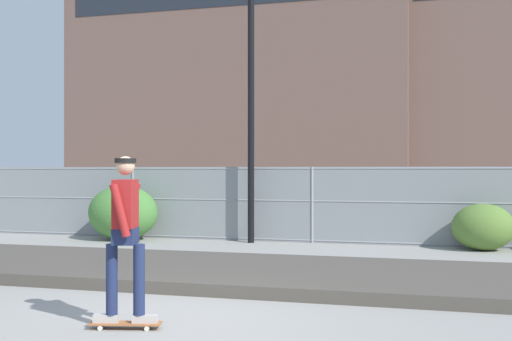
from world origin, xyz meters
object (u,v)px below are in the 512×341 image
at_px(skateboard, 125,324).
at_px(skater, 125,227).
at_px(shrub_center, 483,227).
at_px(street_lamp, 251,65).
at_px(shrub_left, 123,213).
at_px(parked_car_near, 158,200).

xyz_separation_m(skateboard, skater, (-0.00, -0.00, 1.08)).
bearing_deg(shrub_center, skateboard, -116.14).
relative_size(skateboard, street_lamp, 0.12).
relative_size(skateboard, shrub_left, 0.46).
relative_size(street_lamp, shrub_center, 5.21).
bearing_deg(skater, shrub_center, 63.86).
height_order(shrub_left, shrub_center, shrub_left).
height_order(skateboard, parked_car_near, parked_car_near).
distance_m(skateboard, parked_car_near, 13.50).
bearing_deg(skateboard, shrub_left, 117.72).
height_order(skater, shrub_left, skater).
bearing_deg(shrub_left, skater, -62.28).
relative_size(skater, parked_car_near, 0.41).
bearing_deg(skateboard, street_lamp, 97.35).
height_order(parked_car_near, shrub_left, parked_car_near).
xyz_separation_m(skateboard, street_lamp, (-1.13, 8.72, 4.28)).
height_order(skateboard, shrub_left, shrub_left).
distance_m(skater, parked_car_near, 13.48).
height_order(street_lamp, parked_car_near, street_lamp).
height_order(parked_car_near, shrub_center, parked_car_near).
relative_size(skateboard, skater, 0.44).
height_order(skater, parked_car_near, skater).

